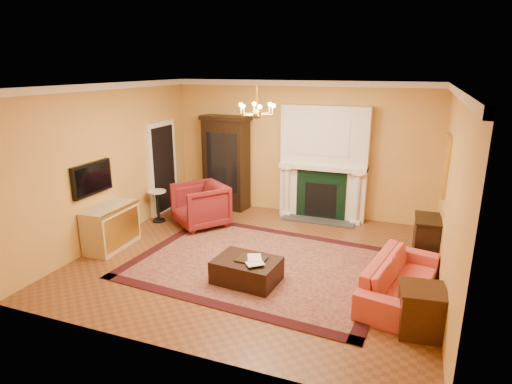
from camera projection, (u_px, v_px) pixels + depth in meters
The scene contains 26 objects.
floor at pixel (257, 259), 7.62m from camera, with size 6.00×5.50×0.02m, color brown.
ceiling at pixel (257, 85), 6.76m from camera, with size 6.00×5.50×0.02m, color white.
wall_back at pixel (300, 149), 9.66m from camera, with size 6.00×0.02×3.00m, color gold.
wall_front at pixel (169, 235), 4.71m from camera, with size 6.00×0.02×3.00m, color gold.
wall_left at pixel (110, 163), 8.21m from camera, with size 0.02×5.50×3.00m, color gold.
wall_right at pixel (452, 195), 6.17m from camera, with size 0.02×5.50×3.00m, color gold.
fireplace at pixel (324, 166), 9.38m from camera, with size 1.90×0.70×2.50m.
crown_molding at pixel (276, 87), 7.64m from camera, with size 6.00×5.50×0.12m.
doorway at pixel (163, 168), 9.85m from camera, with size 0.08×1.05×2.10m.
tv_panel at pixel (92, 179), 7.69m from camera, with size 0.09×0.95×0.58m.
gilt_mirror at pixel (445, 165), 7.39m from camera, with size 0.06×0.76×1.05m.
chandelier at pixel (257, 110), 6.88m from camera, with size 0.63×0.55×0.53m.
oriental_rug at pixel (259, 263), 7.41m from camera, with size 4.20×3.15×0.02m, color #410E18.
china_cabinet at pixel (226, 165), 10.13m from camera, with size 1.05×0.48×2.10m, color black.
wingback_armchair at pixel (200, 203), 9.04m from camera, with size 0.99×0.92×1.01m, color maroon.
pedestal_table at pixel (158, 204), 9.33m from camera, with size 0.39×0.39×0.70m.
commode at pixel (111, 227), 7.99m from camera, with size 0.51×1.09×0.81m, color beige.
coral_sofa at pixel (401, 273), 6.25m from camera, with size 1.99×0.58×0.78m, color #C2433D.
end_table at pixel (420, 312), 5.42m from camera, with size 0.52×0.52×0.60m, color #351B0E.
console_table at pixel (426, 240), 7.46m from camera, with size 0.39×0.68×0.76m, color black.
leather_ottoman at pixel (247, 270), 6.74m from camera, with size 0.99×0.72×0.37m, color black.
ottoman_tray at pixel (251, 259), 6.67m from camera, with size 0.44×0.34×0.03m, color black.
book_a at pixel (248, 251), 6.60m from camera, with size 0.21×0.03×0.29m, color gray.
book_b at pixel (253, 254), 6.51m from camera, with size 0.19×0.02×0.26m, color gray.
topiary_left at pixel (294, 152), 9.49m from camera, with size 0.16×0.16×0.43m.
topiary_right at pixel (356, 156), 9.03m from camera, with size 0.17×0.17×0.45m.
Camera 1 is at (2.45, -6.52, 3.29)m, focal length 30.00 mm.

